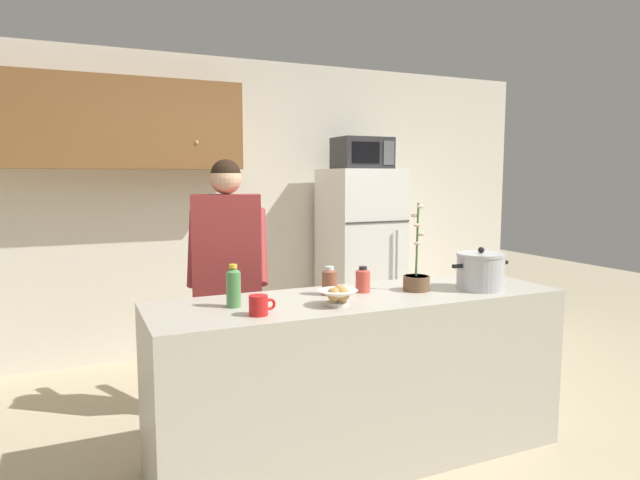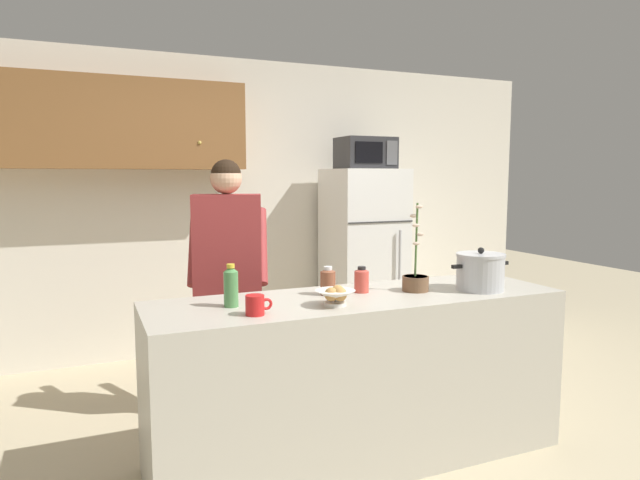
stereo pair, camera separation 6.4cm
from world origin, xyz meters
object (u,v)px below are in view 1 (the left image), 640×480
refrigerator (360,258)px  coffee_mug (259,305)px  cooking_pot (480,271)px  bread_bowl (338,296)px  bottle_mid_counter (233,286)px  bottle_far_corner (329,281)px  potted_orchid (417,278)px  microwave (362,153)px  bottle_near_edge (363,279)px  person_near_pot (227,259)px

refrigerator → coffee_mug: size_ratio=12.49×
cooking_pot → coffee_mug: size_ratio=2.97×
cooking_pot → bread_bowl: 0.93m
bottle_mid_counter → bottle_far_corner: bottle_mid_counter is taller
bottle_mid_counter → potted_orchid: potted_orchid is taller
bread_bowl → bottle_mid_counter: size_ratio=0.95×
potted_orchid → microwave: bearing=70.9°
bottle_near_edge → microwave: bearing=61.8°
cooking_pot → bread_bowl: cooking_pot is taller
cooking_pot → bread_bowl: size_ratio=1.89×
bread_bowl → coffee_mug: bearing=-177.3°
bottle_mid_counter → cooking_pot: bearing=-6.2°
cooking_pot → potted_orchid: size_ratio=0.78×
microwave → bottle_near_edge: 2.12m
bottle_near_edge → person_near_pot: bearing=130.6°
microwave → bread_bowl: size_ratio=2.34×
refrigerator → bottle_mid_counter: size_ratio=7.57×
bottle_mid_counter → potted_orchid: size_ratio=0.43×
refrigerator → cooking_pot: (-0.28, -1.97, 0.21)m
person_near_pot → potted_orchid: bearing=-41.2°
coffee_mug → bottle_far_corner: bearing=29.3°
coffee_mug → bottle_mid_counter: (-0.06, 0.21, 0.06)m
bread_bowl → bottle_mid_counter: bottle_mid_counter is taller
person_near_pot → coffee_mug: bearing=-96.0°
microwave → cooking_pot: 2.10m
microwave → bottle_mid_counter: bearing=-133.3°
refrigerator → bottle_far_corner: 2.09m
bottle_mid_counter → microwave: bearing=46.7°
coffee_mug → bottle_mid_counter: size_ratio=0.61×
cooking_pot → coffee_mug: 1.36m
refrigerator → person_near_pot: person_near_pot is taller
bread_bowl → bottle_mid_counter: bearing=158.6°
refrigerator → cooking_pot: 2.00m
bottle_far_corner → bottle_near_edge: bearing=-4.2°
bottle_near_edge → potted_orchid: potted_orchid is taller
bottle_far_corner → coffee_mug: bearing=-150.7°
refrigerator → cooking_pot: bearing=-97.9°
refrigerator → microwave: 0.96m
refrigerator → microwave: size_ratio=3.41×
refrigerator → potted_orchid: size_ratio=3.26×
bottle_mid_counter → person_near_pot: bearing=77.5°
microwave → bread_bowl: microwave is taller
refrigerator → bottle_mid_counter: bearing=-133.0°
bottle_far_corner → potted_orchid: (0.50, -0.10, -0.01)m
person_near_pot → bottle_near_edge: (0.59, -0.69, -0.06)m
refrigerator → bottle_near_edge: 2.00m
cooking_pot → bottle_mid_counter: cooking_pot is taller
person_near_pot → cooking_pot: 1.54m
cooking_pot → microwave: bearing=82.0°
coffee_mug → potted_orchid: (1.00, 0.17, 0.02)m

